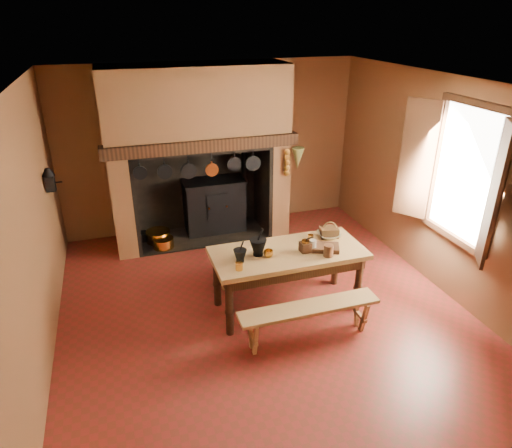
{
  "coord_description": "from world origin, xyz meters",
  "views": [
    {
      "loc": [
        -1.56,
        -4.64,
        3.49
      ],
      "look_at": [
        0.02,
        0.3,
        1.07
      ],
      "focal_mm": 32.0,
      "sensor_mm": 36.0,
      "label": 1
    }
  ],
  "objects_px": {
    "bench_front": "(309,314)",
    "wicker_basket": "(329,232)",
    "work_table": "(288,260)",
    "coffee_grinder": "(305,246)",
    "iron_range": "(215,205)",
    "mixing_bowl": "(329,235)"
  },
  "relations": [
    {
      "from": "work_table",
      "to": "coffee_grinder",
      "type": "bearing_deg",
      "value": -21.67
    },
    {
      "from": "coffee_grinder",
      "to": "mixing_bowl",
      "type": "xyz_separation_m",
      "value": [
        0.44,
        0.26,
        -0.04
      ]
    },
    {
      "from": "iron_range",
      "to": "wicker_basket",
      "type": "distance_m",
      "value": 2.54
    },
    {
      "from": "bench_front",
      "to": "wicker_basket",
      "type": "distance_m",
      "value": 1.23
    },
    {
      "from": "work_table",
      "to": "wicker_basket",
      "type": "height_order",
      "value": "wicker_basket"
    },
    {
      "from": "iron_range",
      "to": "work_table",
      "type": "bearing_deg",
      "value": -81.81
    },
    {
      "from": "work_table",
      "to": "mixing_bowl",
      "type": "height_order",
      "value": "mixing_bowl"
    },
    {
      "from": "coffee_grinder",
      "to": "mixing_bowl",
      "type": "distance_m",
      "value": 0.51
    },
    {
      "from": "mixing_bowl",
      "to": "bench_front",
      "type": "bearing_deg",
      "value": -126.11
    },
    {
      "from": "iron_range",
      "to": "coffee_grinder",
      "type": "height_order",
      "value": "iron_range"
    },
    {
      "from": "iron_range",
      "to": "mixing_bowl",
      "type": "bearing_deg",
      "value": -66.81
    },
    {
      "from": "wicker_basket",
      "to": "iron_range",
      "type": "bearing_deg",
      "value": 125.9
    },
    {
      "from": "work_table",
      "to": "mixing_bowl",
      "type": "xyz_separation_m",
      "value": [
        0.63,
        0.18,
        0.16
      ]
    },
    {
      "from": "work_table",
      "to": "bench_front",
      "type": "distance_m",
      "value": 0.77
    },
    {
      "from": "iron_range",
      "to": "mixing_bowl",
      "type": "xyz_separation_m",
      "value": [
        1.0,
        -2.32,
        0.37
      ]
    },
    {
      "from": "coffee_grinder",
      "to": "mixing_bowl",
      "type": "bearing_deg",
      "value": 27.2
    },
    {
      "from": "mixing_bowl",
      "to": "wicker_basket",
      "type": "bearing_deg",
      "value": 59.77
    },
    {
      "from": "wicker_basket",
      "to": "bench_front",
      "type": "bearing_deg",
      "value": -113.77
    },
    {
      "from": "bench_front",
      "to": "work_table",
      "type": "bearing_deg",
      "value": 90.0
    },
    {
      "from": "iron_range",
      "to": "mixing_bowl",
      "type": "relative_size",
      "value": 5.52
    },
    {
      "from": "bench_front",
      "to": "wicker_basket",
      "type": "height_order",
      "value": "wicker_basket"
    },
    {
      "from": "coffee_grinder",
      "to": "wicker_basket",
      "type": "height_order",
      "value": "wicker_basket"
    }
  ]
}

